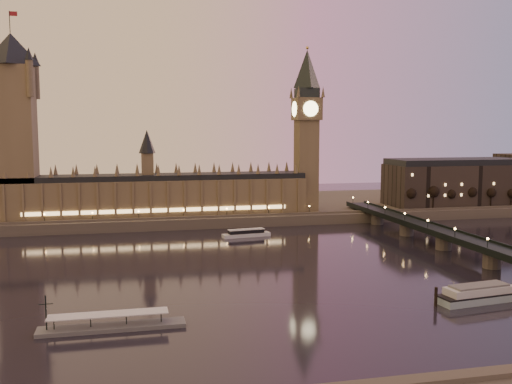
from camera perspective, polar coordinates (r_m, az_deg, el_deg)
ground at (r=241.81m, az=1.42°, el=-7.69°), size 700.00×700.00×0.00m
far_embankment at (r=405.91m, az=-0.12°, el=-1.53°), size 560.00×130.00×6.00m
palace_of_westminster at (r=350.90m, az=-9.79°, el=0.22°), size 180.00×26.62×52.00m
victoria_tower at (r=354.26m, az=-23.04°, el=7.00°), size 31.68×31.68×118.00m
big_ben at (r=365.83m, az=5.08°, el=7.16°), size 17.68×17.68×104.00m
westminster_bridge at (r=276.94m, az=20.21°, el=-5.11°), size 13.20×260.00×15.30m
city_block at (r=439.68m, az=22.40°, el=1.12°), size 155.00×45.00×34.00m
bare_tree_0 at (r=383.45m, az=15.24°, el=-0.29°), size 6.44×6.44×13.10m
bare_tree_1 at (r=390.44m, az=17.13°, el=-0.23°), size 6.44×6.44×13.10m
bare_tree_2 at (r=397.84m, az=18.95°, el=-0.18°), size 6.44×6.44×13.10m
bare_tree_3 at (r=405.62m, az=20.70°, el=-0.12°), size 6.44×6.44×13.10m
bare_tree_4 at (r=413.77m, az=22.39°, el=-0.07°), size 6.44×6.44×13.10m
bare_tree_5 at (r=422.27m, az=24.00°, el=-0.02°), size 6.44×6.44×13.10m
cruise_boat_a at (r=311.48m, az=-0.98°, el=-4.15°), size 26.97×9.29×4.23m
moored_barge at (r=211.00m, az=21.38°, el=-9.48°), size 34.49×12.08×6.37m
pontoon_pier at (r=177.04m, az=-14.25°, el=-12.78°), size 42.66×7.11×11.38m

